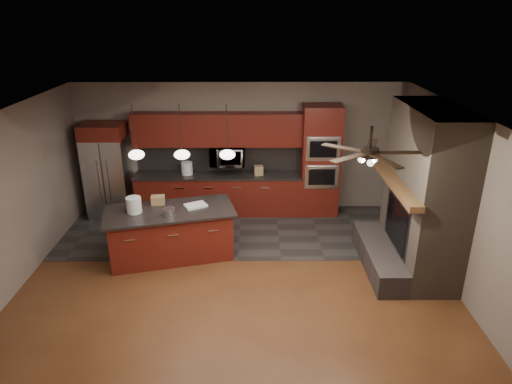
{
  "coord_description": "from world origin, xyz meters",
  "views": [
    {
      "loc": [
        0.28,
        -6.51,
        4.2
      ],
      "look_at": [
        0.32,
        0.6,
        1.33
      ],
      "focal_mm": 32.0,
      "sensor_mm": 36.0,
      "label": 1
    }
  ],
  "objects_px": {
    "microwave": "(227,156)",
    "counter_bucket": "(187,168)",
    "oven_tower": "(320,161)",
    "white_bucket": "(134,205)",
    "kitchen_island": "(171,233)",
    "paint_can": "(169,212)",
    "paint_tray": "(195,205)",
    "cardboard_box": "(158,200)",
    "refrigerator": "(108,171)",
    "counter_box": "(259,170)"
  },
  "relations": [
    {
      "from": "microwave",
      "to": "counter_bucket",
      "type": "bearing_deg",
      "value": -176.69
    },
    {
      "from": "oven_tower",
      "to": "white_bucket",
      "type": "height_order",
      "value": "oven_tower"
    },
    {
      "from": "kitchen_island",
      "to": "paint_can",
      "type": "height_order",
      "value": "paint_can"
    },
    {
      "from": "paint_tray",
      "to": "cardboard_box",
      "type": "bearing_deg",
      "value": 141.84
    },
    {
      "from": "refrigerator",
      "to": "kitchen_island",
      "type": "relative_size",
      "value": 0.83
    },
    {
      "from": "refrigerator",
      "to": "counter_bucket",
      "type": "xyz_separation_m",
      "value": [
        1.67,
        0.08,
        0.02
      ]
    },
    {
      "from": "refrigerator",
      "to": "counter_bucket",
      "type": "height_order",
      "value": "refrigerator"
    },
    {
      "from": "oven_tower",
      "to": "paint_can",
      "type": "relative_size",
      "value": 11.58
    },
    {
      "from": "white_bucket",
      "to": "cardboard_box",
      "type": "bearing_deg",
      "value": 47.23
    },
    {
      "from": "oven_tower",
      "to": "counter_bucket",
      "type": "distance_m",
      "value": 2.84
    },
    {
      "from": "microwave",
      "to": "kitchen_island",
      "type": "xyz_separation_m",
      "value": [
        -0.92,
        -1.97,
        -0.84
      ]
    },
    {
      "from": "microwave",
      "to": "paint_tray",
      "type": "height_order",
      "value": "microwave"
    },
    {
      "from": "refrigerator",
      "to": "counter_box",
      "type": "bearing_deg",
      "value": 0.56
    },
    {
      "from": "microwave",
      "to": "counter_bucket",
      "type": "relative_size",
      "value": 2.71
    },
    {
      "from": "kitchen_island",
      "to": "counter_bucket",
      "type": "bearing_deg",
      "value": 74.24
    },
    {
      "from": "kitchen_island",
      "to": "paint_tray",
      "type": "distance_m",
      "value": 0.67
    },
    {
      "from": "oven_tower",
      "to": "refrigerator",
      "type": "bearing_deg",
      "value": -179.06
    },
    {
      "from": "kitchen_island",
      "to": "white_bucket",
      "type": "xyz_separation_m",
      "value": [
        -0.58,
        -0.09,
        0.59
      ]
    },
    {
      "from": "kitchen_island",
      "to": "oven_tower",
      "type": "bearing_deg",
      "value": 19.38
    },
    {
      "from": "paint_tray",
      "to": "counter_box",
      "type": "distance_m",
      "value": 2.06
    },
    {
      "from": "kitchen_island",
      "to": "paint_tray",
      "type": "height_order",
      "value": "paint_tray"
    },
    {
      "from": "white_bucket",
      "to": "cardboard_box",
      "type": "relative_size",
      "value": 1.15
    },
    {
      "from": "paint_tray",
      "to": "counter_box",
      "type": "relative_size",
      "value": 1.84
    },
    {
      "from": "paint_can",
      "to": "counter_bucket",
      "type": "height_order",
      "value": "counter_bucket"
    },
    {
      "from": "white_bucket",
      "to": "paint_tray",
      "type": "distance_m",
      "value": 1.06
    },
    {
      "from": "refrigerator",
      "to": "white_bucket",
      "type": "xyz_separation_m",
      "value": [
        1.02,
        -1.93,
        0.05
      ]
    },
    {
      "from": "paint_can",
      "to": "counter_box",
      "type": "relative_size",
      "value": 1.01
    },
    {
      "from": "paint_tray",
      "to": "refrigerator",
      "type": "bearing_deg",
      "value": 112.09
    },
    {
      "from": "cardboard_box",
      "to": "counter_box",
      "type": "bearing_deg",
      "value": 32.84
    },
    {
      "from": "refrigerator",
      "to": "counter_box",
      "type": "distance_m",
      "value": 3.2
    },
    {
      "from": "refrigerator",
      "to": "paint_tray",
      "type": "relative_size",
      "value": 5.41
    },
    {
      "from": "paint_tray",
      "to": "paint_can",
      "type": "bearing_deg",
      "value": -164.07
    },
    {
      "from": "microwave",
      "to": "counter_box",
      "type": "bearing_deg",
      "value": -8.54
    },
    {
      "from": "oven_tower",
      "to": "cardboard_box",
      "type": "height_order",
      "value": "oven_tower"
    },
    {
      "from": "paint_tray",
      "to": "counter_bucket",
      "type": "xyz_separation_m",
      "value": [
        -0.38,
        1.76,
        0.1
      ]
    },
    {
      "from": "oven_tower",
      "to": "paint_tray",
      "type": "xyz_separation_m",
      "value": [
        -2.46,
        -1.75,
        -0.25
      ]
    },
    {
      "from": "cardboard_box",
      "to": "counter_box",
      "type": "relative_size",
      "value": 1.19
    },
    {
      "from": "white_bucket",
      "to": "counter_bucket",
      "type": "xyz_separation_m",
      "value": [
        0.64,
        2.01,
        -0.02
      ]
    },
    {
      "from": "counter_bucket",
      "to": "counter_box",
      "type": "xyz_separation_m",
      "value": [
        1.53,
        -0.05,
        -0.03
      ]
    },
    {
      "from": "microwave",
      "to": "counter_bucket",
      "type": "distance_m",
      "value": 0.91
    },
    {
      "from": "oven_tower",
      "to": "paint_tray",
      "type": "relative_size",
      "value": 6.35
    },
    {
      "from": "oven_tower",
      "to": "kitchen_island",
      "type": "distance_m",
      "value": 3.55
    },
    {
      "from": "cardboard_box",
      "to": "counter_bucket",
      "type": "bearing_deg",
      "value": 71.41
    },
    {
      "from": "white_bucket",
      "to": "counter_bucket",
      "type": "bearing_deg",
      "value": 72.25
    },
    {
      "from": "refrigerator",
      "to": "paint_can",
      "type": "height_order",
      "value": "refrigerator"
    },
    {
      "from": "refrigerator",
      "to": "white_bucket",
      "type": "distance_m",
      "value": 2.18
    },
    {
      "from": "microwave",
      "to": "counter_bucket",
      "type": "height_order",
      "value": "microwave"
    },
    {
      "from": "counter_bucket",
      "to": "counter_box",
      "type": "height_order",
      "value": "counter_bucket"
    },
    {
      "from": "counter_box",
      "to": "oven_tower",
      "type": "bearing_deg",
      "value": -4.56
    },
    {
      "from": "oven_tower",
      "to": "refrigerator",
      "type": "xyz_separation_m",
      "value": [
        -4.51,
        -0.07,
        -0.18
      ]
    }
  ]
}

